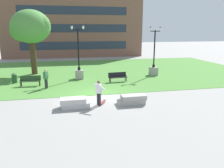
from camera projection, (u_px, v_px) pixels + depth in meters
ground_plane at (96, 95)px, 16.91m from camera, size 140.00×140.00×0.00m
grass_lawn at (85, 72)px, 26.41m from camera, size 40.00×20.00×0.02m
concrete_block_center at (75, 103)px, 14.21m from camera, size 1.88×0.90×0.64m
concrete_block_left at (132, 100)px, 14.88m from camera, size 1.89×0.90×0.64m
person_skateboarder at (99, 91)px, 14.46m from camera, size 0.64×1.48×1.71m
skateboard at (102, 103)px, 14.97m from camera, size 0.69×0.98×0.14m
park_bench_near_left at (118, 76)px, 21.19m from camera, size 1.83×0.66×0.90m
park_bench_near_right at (30, 80)px, 19.60m from camera, size 1.81×0.58×0.90m
lamp_post_left at (79, 68)px, 22.27m from camera, size 1.32×0.80×5.41m
lamp_post_right at (154, 66)px, 24.06m from camera, size 1.32×0.80×5.28m
tree_far_left at (30, 27)px, 23.79m from camera, size 4.45×4.24×7.06m
trash_bin at (14, 78)px, 20.70m from camera, size 0.49×0.49×0.96m
person_bystander_near_lawn at (46, 78)px, 18.59m from camera, size 0.44×0.84×1.71m
building_facade_distant at (74, 23)px, 38.63m from camera, size 25.08×1.03×12.06m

